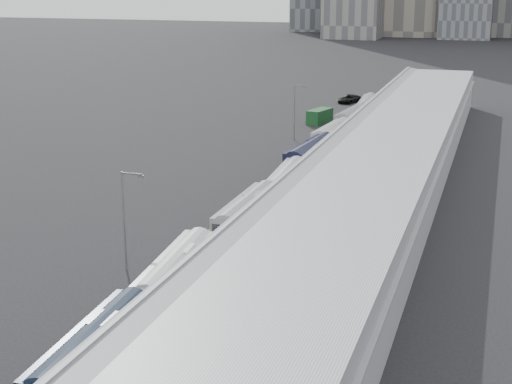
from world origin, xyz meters
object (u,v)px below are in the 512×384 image
at_px(bus_2, 176,281).
at_px(bus_8, 367,109).
at_px(bus_5, 311,159).
at_px(street_lamp_near, 126,213).
at_px(street_lamp_far, 296,108).
at_px(shipping_container, 320,116).
at_px(bus_4, 286,186).
at_px(bus_6, 332,138).
at_px(bus_1, 93,361).
at_px(bus_7, 354,121).
at_px(suv, 349,99).
at_px(bus_3, 247,219).

xyz_separation_m(bus_2, bus_8, (-0.03, 84.14, -0.10)).
height_order(bus_2, bus_5, bus_5).
bearing_deg(street_lamp_near, street_lamp_far, 90.43).
relative_size(bus_2, shipping_container, 2.40).
relative_size(bus_4, bus_6, 0.98).
relative_size(bus_1, bus_4, 1.07).
relative_size(bus_5, bus_6, 1.09).
height_order(bus_4, street_lamp_near, street_lamp_near).
bearing_deg(bus_2, bus_7, 84.97).
xyz_separation_m(bus_5, suv, (-6.25, 56.81, -0.85)).
distance_m(bus_1, bus_4, 43.30).
bearing_deg(shipping_container, bus_4, -66.17).
bearing_deg(street_lamp_far, bus_5, -69.52).
height_order(bus_3, shipping_container, bus_3).
distance_m(street_lamp_near, shipping_container, 71.54).
height_order(bus_2, suv, bus_2).
relative_size(bus_1, bus_2, 0.99).
bearing_deg(shipping_container, bus_5, -63.53).
bearing_deg(suv, street_lamp_near, -71.36).
xyz_separation_m(bus_1, bus_5, (-0.37, 56.28, 0.04)).
height_order(street_lamp_far, shipping_container, street_lamp_far).
xyz_separation_m(bus_6, street_lamp_far, (-6.56, 4.34, 3.35)).
bearing_deg(street_lamp_far, bus_1, -84.42).
bearing_deg(bus_7, bus_1, -84.19).
bearing_deg(bus_8, street_lamp_near, -98.65).
bearing_deg(bus_4, bus_5, 88.14).
bearing_deg(bus_1, bus_6, 87.45).
bearing_deg(bus_5, bus_1, -84.52).
bearing_deg(shipping_container, bus_3, -68.21).
bearing_deg(bus_3, suv, 94.52).
relative_size(bus_3, shipping_container, 2.37).
bearing_deg(bus_4, bus_2, -94.24).
distance_m(bus_6, street_lamp_near, 52.70).
relative_size(bus_3, bus_4, 1.07).
bearing_deg(bus_5, suv, 101.37).
xyz_separation_m(bus_1, bus_6, (-0.75, 70.51, -0.09)).
height_order(bus_8, suv, bus_8).
xyz_separation_m(bus_2, shipping_container, (-6.71, 76.43, -0.43)).
xyz_separation_m(bus_4, shipping_container, (-7.06, 46.42, -0.31)).
bearing_deg(street_lamp_far, bus_3, -80.91).
bearing_deg(street_lamp_near, bus_1, -69.38).
distance_m(bus_5, shipping_container, 34.10).
relative_size(bus_7, bus_8, 1.06).
height_order(bus_5, shipping_container, bus_5).
bearing_deg(bus_8, shipping_container, -134.88).
relative_size(bus_4, street_lamp_far, 1.46).
bearing_deg(street_lamp_far, bus_8, 72.89).
bearing_deg(street_lamp_near, suv, 89.84).
bearing_deg(bus_3, bus_6, 90.96).
distance_m(bus_5, suv, 57.16).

